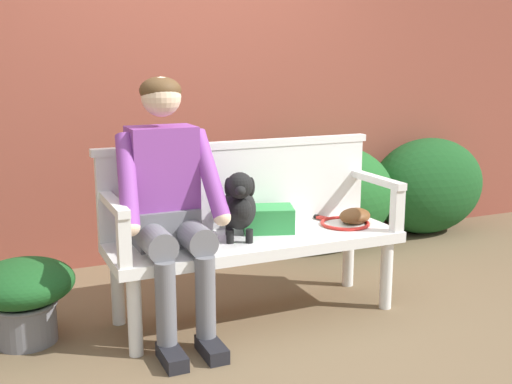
{
  "coord_description": "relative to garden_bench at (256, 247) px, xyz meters",
  "views": [
    {
      "loc": [
        -1.34,
        -3.02,
        1.42
      ],
      "look_at": [
        0.0,
        0.0,
        0.71
      ],
      "focal_mm": 43.92,
      "sensor_mm": 36.0,
      "label": 1
    }
  ],
  "objects": [
    {
      "name": "tennis_racket",
      "position": [
        0.57,
        0.04,
        0.07
      ],
      "size": [
        0.38,
        0.58,
        0.03
      ],
      "color": "red",
      "rests_on": "garden_bench"
    },
    {
      "name": "baseball_glove",
      "position": [
        0.65,
        0.02,
        0.11
      ],
      "size": [
        0.28,
        0.26,
        0.09
      ],
      "primitive_type": "ellipsoid",
      "rotation": [
        0.0,
        0.0,
        0.52
      ],
      "color": "brown",
      "rests_on": "garden_bench"
    },
    {
      "name": "garden_bench",
      "position": [
        0.0,
        0.0,
        0.0
      ],
      "size": [
        1.62,
        0.53,
        0.46
      ],
      "color": "white",
      "rests_on": "ground"
    },
    {
      "name": "bench_backrest",
      "position": [
        0.0,
        0.23,
        0.32
      ],
      "size": [
        1.66,
        0.06,
        0.5
      ],
      "color": "white",
      "rests_on": "garden_bench"
    },
    {
      "name": "ground_plane",
      "position": [
        0.0,
        0.0,
        -0.4
      ],
      "size": [
        40.0,
        40.0,
        0.0
      ],
      "primitive_type": "plane",
      "color": "brown"
    },
    {
      "name": "dog_on_bench",
      "position": [
        -0.11,
        -0.03,
        0.25
      ],
      "size": [
        0.27,
        0.38,
        0.39
      ],
      "color": "black",
      "rests_on": "garden_bench"
    },
    {
      "name": "potted_plant",
      "position": [
        -1.21,
        0.17,
        -0.14
      ],
      "size": [
        0.51,
        0.51,
        0.43
      ],
      "color": "slate",
      "rests_on": "ground"
    },
    {
      "name": "bench_armrest_left_end",
      "position": [
        -0.77,
        -0.09,
        0.26
      ],
      "size": [
        0.06,
        0.53,
        0.28
      ],
      "color": "white",
      "rests_on": "garden_bench"
    },
    {
      "name": "hedge_bush_far_right",
      "position": [
        1.08,
        1.01,
        -0.01
      ],
      "size": [
        1.0,
        0.76,
        0.78
      ],
      "primitive_type": "ellipsoid",
      "color": "#1E5B23",
      "rests_on": "ground"
    },
    {
      "name": "person_seated",
      "position": [
        -0.5,
        -0.02,
        0.33
      ],
      "size": [
        0.56,
        0.66,
        1.33
      ],
      "color": "black",
      "rests_on": "ground"
    },
    {
      "name": "sports_bag",
      "position": [
        0.11,
        0.08,
        0.13
      ],
      "size": [
        0.33,
        0.28,
        0.14
      ],
      "primitive_type": "cube",
      "rotation": [
        0.0,
        0.0,
        -0.32
      ],
      "color": "#2D8E42",
      "rests_on": "garden_bench"
    },
    {
      "name": "bench_armrest_right_end",
      "position": [
        0.77,
        -0.09,
        0.26
      ],
      "size": [
        0.06,
        0.53,
        0.28
      ],
      "color": "white",
      "rests_on": "garden_bench"
    },
    {
      "name": "brick_garden_fence",
      "position": [
        0.0,
        1.39,
        0.96
      ],
      "size": [
        8.0,
        0.3,
        2.72
      ],
      "primitive_type": "cube",
      "color": "brown",
      "rests_on": "ground"
    },
    {
      "name": "hedge_bush_far_left",
      "position": [
        0.74,
        1.07,
        0.01
      ],
      "size": [
        0.71,
        0.49,
        0.82
      ],
      "primitive_type": "ellipsoid",
      "color": "#194C1E",
      "rests_on": "ground"
    },
    {
      "name": "hedge_bush_mid_left",
      "position": [
        1.99,
        1.0,
        -0.01
      ],
      "size": [
        1.02,
        0.62,
        0.79
      ],
      "primitive_type": "ellipsoid",
      "color": "#194C1E",
      "rests_on": "ground"
    }
  ]
}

